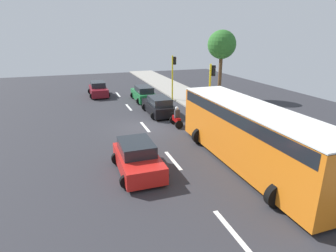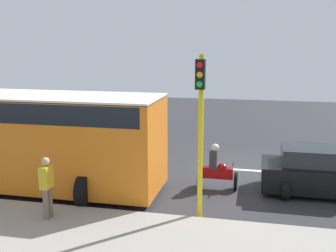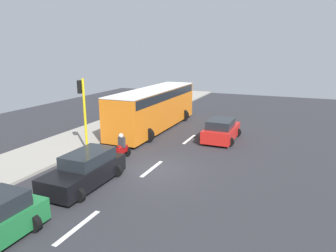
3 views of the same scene
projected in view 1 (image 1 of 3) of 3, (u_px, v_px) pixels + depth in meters
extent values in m
cube|color=#2D2D33|center=(145.00, 128.00, 20.52)|extent=(40.00, 60.00, 0.10)
cube|color=#9E998E|center=(228.00, 117.00, 22.65)|extent=(4.00, 60.00, 0.15)
cube|color=white|center=(232.00, 231.00, 9.75)|extent=(0.20, 2.40, 0.01)
cube|color=white|center=(173.00, 160.00, 15.13)|extent=(0.20, 2.40, 0.01)
cube|color=white|center=(145.00, 127.00, 20.50)|extent=(0.20, 2.40, 0.01)
cube|color=white|center=(129.00, 107.00, 25.87)|extent=(0.20, 2.40, 0.01)
cube|color=white|center=(118.00, 94.00, 31.25)|extent=(0.20, 2.40, 0.01)
cube|color=maroon|center=(99.00, 91.00, 30.39)|extent=(1.73, 4.10, 0.80)
cube|color=#1E2328|center=(98.00, 84.00, 30.46)|extent=(1.45, 2.29, 0.56)
cylinder|color=black|center=(107.00, 95.00, 29.49)|extent=(0.64, 0.22, 0.64)
cylinder|color=black|center=(93.00, 96.00, 29.02)|extent=(0.64, 0.22, 0.64)
cylinder|color=black|center=(104.00, 90.00, 31.91)|extent=(0.64, 0.22, 0.64)
cylinder|color=black|center=(91.00, 91.00, 31.44)|extent=(0.64, 0.22, 0.64)
cube|color=#1E7238|center=(143.00, 95.00, 28.29)|extent=(1.71, 4.25, 0.80)
cube|color=#1E2328|center=(144.00, 89.00, 27.77)|extent=(1.44, 2.38, 0.56)
cylinder|color=black|center=(133.00, 95.00, 29.39)|extent=(0.64, 0.22, 0.64)
cylinder|color=black|center=(147.00, 94.00, 29.86)|extent=(0.64, 0.22, 0.64)
cylinder|color=black|center=(139.00, 101.00, 26.88)|extent=(0.64, 0.22, 0.64)
cylinder|color=black|center=(154.00, 100.00, 27.34)|extent=(0.64, 0.22, 0.64)
cube|color=red|center=(138.00, 162.00, 13.68)|extent=(1.87, 3.84, 0.80)
cube|color=#1E2328|center=(136.00, 147.00, 13.74)|extent=(1.57, 2.15, 0.56)
cylinder|color=black|center=(162.00, 175.00, 12.88)|extent=(0.64, 0.22, 0.64)
cylinder|color=black|center=(127.00, 181.00, 12.37)|extent=(0.64, 0.22, 0.64)
cylinder|color=black|center=(148.00, 154.00, 15.15)|extent=(0.64, 0.22, 0.64)
cylinder|color=black|center=(117.00, 158.00, 14.64)|extent=(0.64, 0.22, 0.64)
cube|color=black|center=(158.00, 108.00, 23.65)|extent=(1.79, 4.36, 0.80)
cube|color=#1E2328|center=(159.00, 101.00, 23.12)|extent=(1.51, 2.44, 0.56)
cylinder|color=black|center=(145.00, 107.00, 24.77)|extent=(0.64, 0.22, 0.64)
cylinder|color=black|center=(162.00, 106.00, 25.26)|extent=(0.64, 0.22, 0.64)
cylinder|color=black|center=(154.00, 116.00, 22.19)|extent=(0.64, 0.22, 0.64)
cylinder|color=black|center=(173.00, 114.00, 22.68)|extent=(0.64, 0.22, 0.64)
cube|color=orange|center=(250.00, 135.00, 14.11)|extent=(2.50, 11.00, 2.90)
cube|color=black|center=(252.00, 115.00, 13.76)|extent=(2.52, 10.56, 0.60)
cube|color=white|center=(253.00, 107.00, 13.64)|extent=(2.50, 11.00, 0.08)
cylinder|color=black|center=(200.00, 136.00, 17.28)|extent=(1.00, 0.30, 1.00)
cylinder|color=black|center=(231.00, 132.00, 17.97)|extent=(1.00, 0.30, 1.00)
cylinder|color=black|center=(276.00, 195.00, 10.98)|extent=(1.00, 0.30, 1.00)
cylinder|color=black|center=(319.00, 186.00, 11.66)|extent=(1.00, 0.30, 1.00)
cylinder|color=black|center=(173.00, 120.00, 21.12)|extent=(0.60, 0.10, 0.60)
cylinder|color=black|center=(179.00, 125.00, 20.05)|extent=(0.60, 0.10, 0.60)
cube|color=#990C0C|center=(176.00, 119.00, 20.46)|extent=(0.28, 1.10, 0.36)
sphere|color=#990C0C|center=(176.00, 116.00, 20.58)|extent=(0.32, 0.32, 0.32)
cylinder|color=black|center=(174.00, 113.00, 20.84)|extent=(0.55, 0.04, 0.04)
cube|color=#333338|center=(177.00, 114.00, 20.23)|extent=(0.36, 0.24, 0.60)
sphere|color=silver|center=(177.00, 108.00, 20.15)|extent=(0.26, 0.26, 0.26)
cylinder|color=#72604C|center=(251.00, 131.00, 17.88)|extent=(0.16, 0.16, 0.85)
cylinder|color=#72604C|center=(254.00, 131.00, 17.94)|extent=(0.16, 0.16, 0.85)
cube|color=gold|center=(254.00, 120.00, 17.68)|extent=(0.40, 0.24, 0.60)
sphere|color=tan|center=(254.00, 114.00, 17.54)|extent=(0.22, 0.22, 0.22)
cylinder|color=yellow|center=(209.00, 95.00, 20.53)|extent=(0.14, 0.14, 4.50)
cube|color=black|center=(213.00, 71.00, 20.04)|extent=(0.24, 0.24, 0.76)
sphere|color=red|center=(215.00, 67.00, 20.00)|extent=(0.16, 0.16, 0.16)
sphere|color=#F2A50C|center=(215.00, 71.00, 20.08)|extent=(0.16, 0.16, 0.16)
sphere|color=green|center=(215.00, 74.00, 20.15)|extent=(0.16, 0.16, 0.16)
cylinder|color=yellow|center=(172.00, 79.00, 27.71)|extent=(0.14, 0.14, 4.50)
cube|color=black|center=(175.00, 61.00, 27.22)|extent=(0.24, 0.24, 0.76)
sphere|color=red|center=(176.00, 58.00, 27.18)|extent=(0.16, 0.16, 0.16)
sphere|color=#F2A50C|center=(176.00, 61.00, 27.25)|extent=(0.16, 0.16, 0.16)
sphere|color=green|center=(176.00, 63.00, 27.33)|extent=(0.16, 0.16, 0.16)
cylinder|color=brown|center=(220.00, 77.00, 28.92)|extent=(0.36, 0.36, 4.48)
sphere|color=#2D6B28|center=(222.00, 44.00, 27.89)|extent=(2.85, 2.85, 2.85)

